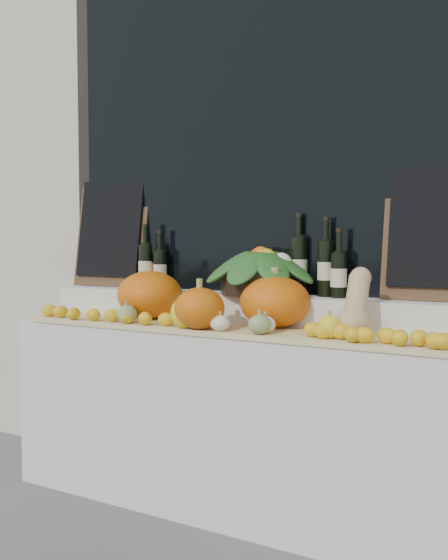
# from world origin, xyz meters

# --- Properties ---
(storefront_facade) EXTENTS (7.00, 0.94, 4.50)m
(storefront_facade) POSITION_xyz_m (0.00, 2.25, 2.25)
(storefront_facade) COLOR beige
(storefront_facade) RESTS_ON ground
(display_sill) EXTENTS (2.30, 0.55, 0.88)m
(display_sill) POSITION_xyz_m (0.00, 1.52, 0.44)
(display_sill) COLOR silver
(display_sill) RESTS_ON ground
(rear_tier) EXTENTS (2.30, 0.25, 0.16)m
(rear_tier) POSITION_xyz_m (0.00, 1.68, 0.96)
(rear_tier) COLOR silver
(rear_tier) RESTS_ON display_sill
(straw_bedding) EXTENTS (2.10, 0.32, 0.02)m
(straw_bedding) POSITION_xyz_m (0.00, 1.40, 0.89)
(straw_bedding) COLOR tan
(straw_bedding) RESTS_ON display_sill
(pumpkin_left) EXTENTS (0.36, 0.36, 0.25)m
(pumpkin_left) POSITION_xyz_m (-0.46, 1.49, 1.03)
(pumpkin_left) COLOR #D8640B
(pumpkin_left) RESTS_ON straw_bedding
(pumpkin_right) EXTENTS (0.42, 0.42, 0.24)m
(pumpkin_right) POSITION_xyz_m (0.24, 1.51, 1.02)
(pumpkin_right) COLOR #D8640B
(pumpkin_right) RESTS_ON straw_bedding
(pumpkin_center) EXTENTS (0.30, 0.30, 0.19)m
(pumpkin_center) POSITION_xyz_m (-0.04, 1.29, 1.00)
(pumpkin_center) COLOR #D8640B
(pumpkin_center) RESTS_ON straw_bedding
(butternut_squash) EXTENTS (0.14, 0.21, 0.29)m
(butternut_squash) POSITION_xyz_m (0.65, 1.42, 1.03)
(butternut_squash) COLOR tan
(butternut_squash) RESTS_ON straw_bedding
(decorative_gourds) EXTENTS (1.11, 0.16, 0.16)m
(decorative_gourds) POSITION_xyz_m (0.01, 1.30, 0.96)
(decorative_gourds) COLOR #37631D
(decorative_gourds) RESTS_ON straw_bedding
(lemon_heap) EXTENTS (2.20, 0.16, 0.06)m
(lemon_heap) POSITION_xyz_m (0.00, 1.29, 0.94)
(lemon_heap) COLOR gold
(lemon_heap) RESTS_ON straw_bedding
(produce_bowl) EXTENTS (0.59, 0.59, 0.25)m
(produce_bowl) POSITION_xyz_m (0.09, 1.66, 1.16)
(produce_bowl) COLOR black
(produce_bowl) RESTS_ON rear_tier
(wine_bottle_far_left) EXTENTS (0.08, 0.08, 0.36)m
(wine_bottle_far_left) POSITION_xyz_m (-0.63, 1.68, 1.17)
(wine_bottle_far_left) COLOR black
(wine_bottle_far_left) RESTS_ON rear_tier
(wine_bottle_near_left) EXTENTS (0.08, 0.08, 0.32)m
(wine_bottle_near_left) POSITION_xyz_m (-0.55, 1.70, 1.15)
(wine_bottle_near_left) COLOR black
(wine_bottle_near_left) RESTS_ON rear_tier
(wine_bottle_tall) EXTENTS (0.08, 0.08, 0.40)m
(wine_bottle_tall) POSITION_xyz_m (0.26, 1.73, 1.19)
(wine_bottle_tall) COLOR black
(wine_bottle_tall) RESTS_ON rear_tier
(wine_bottle_near_right) EXTENTS (0.08, 0.08, 0.38)m
(wine_bottle_near_right) POSITION_xyz_m (0.41, 1.71, 1.18)
(wine_bottle_near_right) COLOR black
(wine_bottle_near_right) RESTS_ON rear_tier
(wine_bottle_far_right) EXTENTS (0.08, 0.08, 0.32)m
(wine_bottle_far_right) POSITION_xyz_m (0.48, 1.68, 1.15)
(wine_bottle_far_right) COLOR black
(wine_bottle_far_right) RESTS_ON rear_tier
(chalkboard_left) EXTENTS (0.50, 0.12, 0.62)m
(chalkboard_left) POSITION_xyz_m (-0.92, 1.74, 1.36)
(chalkboard_left) COLOR #4C331E
(chalkboard_left) RESTS_ON rear_tier
(chalkboard_right) EXTENTS (0.50, 0.12, 0.62)m
(chalkboard_right) POSITION_xyz_m (0.92, 1.74, 1.36)
(chalkboard_right) COLOR #4C331E
(chalkboard_right) RESTS_ON rear_tier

